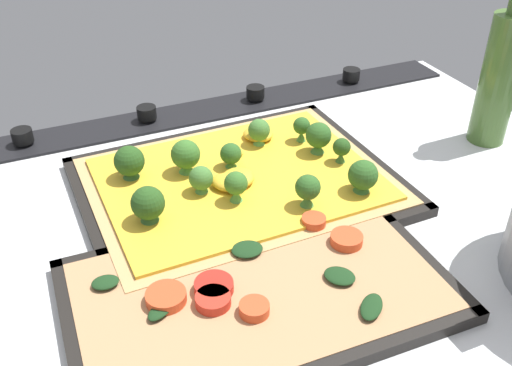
% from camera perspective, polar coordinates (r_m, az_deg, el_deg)
% --- Properties ---
extents(ground_plane, '(0.86, 0.67, 0.03)m').
position_cam_1_polar(ground_plane, '(0.68, 3.38, -4.85)').
color(ground_plane, silver).
extents(stove_control_panel, '(0.82, 0.07, 0.03)m').
position_cam_1_polar(stove_control_panel, '(0.90, -5.12, 7.12)').
color(stove_control_panel, black).
rests_on(stove_control_panel, ground_plane).
extents(baking_tray_front, '(0.38, 0.30, 0.01)m').
position_cam_1_polar(baking_tray_front, '(0.72, -1.66, -0.47)').
color(baking_tray_front, black).
rests_on(baking_tray_front, ground_plane).
extents(broccoli_pizza, '(0.35, 0.27, 0.06)m').
position_cam_1_polar(broccoli_pizza, '(0.71, -1.68, 0.54)').
color(broccoli_pizza, tan).
rests_on(broccoli_pizza, baking_tray_front).
extents(baking_tray_back, '(0.37, 0.23, 0.01)m').
position_cam_1_polar(baking_tray_back, '(0.58, 0.20, -10.55)').
color(baking_tray_back, black).
rests_on(baking_tray_back, ground_plane).
extents(veggie_pizza_back, '(0.34, 0.21, 0.02)m').
position_cam_1_polar(veggie_pizza_back, '(0.57, 0.08, -10.01)').
color(veggie_pizza_back, tan).
rests_on(veggie_pizza_back, baking_tray_back).
extents(oil_bottle, '(0.05, 0.05, 0.23)m').
position_cam_1_polar(oil_bottle, '(0.84, 22.49, 9.53)').
color(oil_bottle, '#476B2D').
rests_on(oil_bottle, ground_plane).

